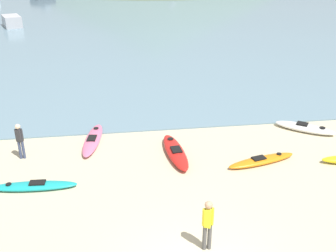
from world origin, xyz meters
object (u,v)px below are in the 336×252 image
kayak_on_sand_3 (34,186)px  person_near_waterline (20,139)px  kayak_on_sand_5 (175,152)px  moored_boat_1 (12,21)px  kayak_on_sand_2 (305,128)px  person_near_foreground (208,222)px  kayak_on_sand_0 (93,140)px  kayak_on_sand_4 (262,160)px

kayak_on_sand_3 → person_near_waterline: (-0.84, 2.44, 0.78)m
kayak_on_sand_5 → moored_boat_1: bearing=112.8°
kayak_on_sand_2 → person_near_foreground: 9.84m
kayak_on_sand_2 → kayak_on_sand_3: kayak_on_sand_2 is taller
kayak_on_sand_0 → kayak_on_sand_2: size_ratio=1.22×
kayak_on_sand_3 → moored_boat_1: moored_boat_1 is taller
kayak_on_sand_0 → kayak_on_sand_5: size_ratio=1.01×
kayak_on_sand_0 → person_near_waterline: 3.16m
person_near_waterline → kayak_on_sand_4: bearing=-10.4°
kayak_on_sand_3 → kayak_on_sand_5: 5.84m
kayak_on_sand_2 → person_near_waterline: size_ratio=1.75×
kayak_on_sand_4 → person_near_waterline: size_ratio=1.99×
kayak_on_sand_4 → kayak_on_sand_5: (-3.41, 1.14, 0.05)m
kayak_on_sand_4 → person_near_foreground: (-3.39, -4.61, 0.83)m
person_near_waterline → moored_boat_1: size_ratio=0.45×
kayak_on_sand_0 → kayak_on_sand_3: kayak_on_sand_0 is taller
person_near_foreground → person_near_waterline: (-6.42, 6.41, -0.05)m
person_near_waterline → moored_boat_1: (-6.82, 30.79, -0.25)m
kayak_on_sand_5 → person_near_waterline: (-6.40, 0.66, 0.72)m
kayak_on_sand_4 → person_near_foreground: bearing=-126.4°
kayak_on_sand_5 → kayak_on_sand_4: bearing=-18.5°
kayak_on_sand_0 → kayak_on_sand_4: kayak_on_sand_0 is taller
kayak_on_sand_4 → kayak_on_sand_5: size_ratio=0.95×
kayak_on_sand_2 → kayak_on_sand_3: 12.59m
kayak_on_sand_2 → moored_boat_1: bearing=123.5°
person_near_foreground → person_near_waterline: person_near_foreground is taller
kayak_on_sand_2 → moored_boat_1: size_ratio=0.79×
person_near_waterline → kayak_on_sand_3: bearing=-71.0°
person_near_foreground → moored_boat_1: size_ratio=0.48×
kayak_on_sand_5 → person_near_waterline: size_ratio=2.10×
kayak_on_sand_5 → person_near_waterline: bearing=174.2°
kayak_on_sand_0 → kayak_on_sand_3: size_ratio=1.04×
kayak_on_sand_4 → kayak_on_sand_5: kayak_on_sand_5 is taller
person_near_foreground → kayak_on_sand_4: bearing=53.6°
kayak_on_sand_0 → kayak_on_sand_2: (10.10, -0.18, 0.02)m
kayak_on_sand_4 → moored_boat_1: bearing=117.0°
kayak_on_sand_0 → kayak_on_sand_4: bearing=-22.4°
kayak_on_sand_2 → kayak_on_sand_3: bearing=-164.7°
kayak_on_sand_0 → kayak_on_sand_3: bearing=-120.2°
kayak_on_sand_3 → kayak_on_sand_4: (8.97, 0.65, 0.00)m
person_near_foreground → person_near_waterline: size_ratio=1.06×
kayak_on_sand_5 → person_near_foreground: bearing=-89.8°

